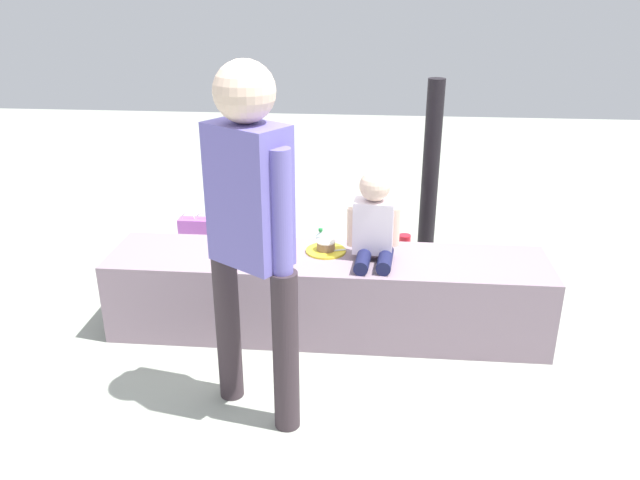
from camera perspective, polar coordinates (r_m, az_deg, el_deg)
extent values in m
plane|color=#9CA294|center=(3.59, 0.61, -8.10)|extent=(12.00, 12.00, 0.00)
cube|color=gray|center=(3.48, 0.63, -4.92)|extent=(2.38, 0.50, 0.45)
cylinder|color=#181B43|center=(3.26, 3.95, -1.78)|extent=(0.10, 0.25, 0.08)
cylinder|color=#181B43|center=(3.27, 5.94, -1.78)|extent=(0.10, 0.25, 0.08)
cube|color=white|center=(3.31, 4.89, 1.26)|extent=(0.22, 0.15, 0.28)
sphere|color=beige|center=(3.24, 5.02, 4.93)|extent=(0.16, 0.16, 0.16)
cylinder|color=beige|center=(3.31, 2.90, 1.19)|extent=(0.05, 0.05, 0.21)
cylinder|color=beige|center=(3.33, 6.86, 1.17)|extent=(0.05, 0.05, 0.21)
cylinder|color=#362A30|center=(2.69, -3.13, -10.20)|extent=(0.11, 0.11, 0.75)
cylinder|color=#362A30|center=(2.91, -8.38, -7.74)|extent=(0.11, 0.11, 0.75)
cube|color=#6A5FB6|center=(2.51, -6.47, 4.07)|extent=(0.37, 0.34, 0.58)
sphere|color=beige|center=(2.41, -6.90, 13.28)|extent=(0.24, 0.24, 0.24)
cylinder|color=#6A5FB6|center=(2.42, -3.58, 2.10)|extent=(0.09, 0.09, 0.54)
cylinder|color=#6A5FB6|center=(2.65, -9.01, 3.68)|extent=(0.09, 0.09, 0.54)
cylinder|color=yellow|center=(3.44, 0.53, -0.98)|extent=(0.22, 0.22, 0.01)
cylinder|color=#86654B|center=(3.43, 0.54, -0.55)|extent=(0.10, 0.10, 0.04)
cylinder|color=silver|center=(3.42, 0.54, -0.14)|extent=(0.10, 0.10, 0.01)
cube|color=silver|center=(3.42, 1.53, -0.95)|extent=(0.11, 0.04, 0.00)
cube|color=#B259BF|center=(4.45, -11.12, 0.05)|extent=(0.23, 0.10, 0.31)
torus|color=white|center=(4.40, -11.91, 1.93)|extent=(0.09, 0.01, 0.09)
torus|color=white|center=(4.37, -10.62, 1.90)|extent=(0.09, 0.01, 0.09)
cylinder|color=black|center=(4.38, 9.44, -2.13)|extent=(0.36, 0.36, 0.04)
cylinder|color=black|center=(4.15, 10.00, 5.85)|extent=(0.11, 0.11, 1.23)
cylinder|color=silver|center=(4.77, -10.34, 0.67)|extent=(0.07, 0.07, 0.15)
cone|color=silver|center=(4.73, -10.42, 1.68)|extent=(0.07, 0.07, 0.03)
cylinder|color=#268C3F|center=(4.72, -10.44, 1.92)|extent=(0.03, 0.03, 0.02)
cylinder|color=silver|center=(4.39, 0.05, -0.71)|extent=(0.07, 0.07, 0.18)
cone|color=silver|center=(4.34, 0.05, 0.61)|extent=(0.06, 0.06, 0.03)
cylinder|color=#268C3F|center=(4.33, 0.05, 0.93)|extent=(0.03, 0.03, 0.02)
cylinder|color=red|center=(4.63, 7.70, -0.15)|extent=(0.09, 0.09, 0.10)
cube|color=white|center=(4.08, -1.45, -2.95)|extent=(0.39, 0.37, 0.14)
cube|color=black|center=(3.90, 3.45, -3.73)|extent=(0.26, 0.12, 0.20)
torus|color=black|center=(3.86, 3.48, -2.40)|extent=(0.19, 0.01, 0.19)
cube|color=brown|center=(4.65, -6.58, 0.76)|extent=(0.30, 0.12, 0.21)
torus|color=brown|center=(4.62, -6.64, 1.99)|extent=(0.22, 0.01, 0.22)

